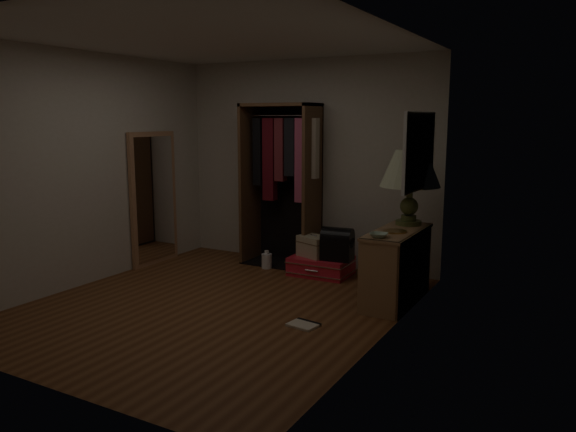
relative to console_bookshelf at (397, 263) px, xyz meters
The scene contains 13 objects.
ground 1.90m from the console_bookshelf, 146.04° to the right, with size 4.00×4.00×0.00m, color brown.
room_walls 2.08m from the console_bookshelf, 145.84° to the right, with size 3.52×4.02×2.60m.
console_bookshelf is the anchor object (origin of this frame).
open_wardrobe 2.08m from the console_bookshelf, 157.33° to the left, with size 1.00×0.50×2.05m.
floor_mirror 3.27m from the console_bookshelf, behind, with size 0.06×0.80×1.70m.
pink_suitcase 1.25m from the console_bookshelf, 155.46° to the left, with size 0.73×0.54×0.22m.
train_case 1.29m from the console_bookshelf, 158.07° to the left, with size 0.44×0.37×0.27m.
black_bag 1.00m from the console_bookshelf, 152.07° to the left, with size 0.38×0.27×0.39m.
table_lamp 0.99m from the console_bookshelf, 89.49° to the left, with size 0.78×0.78×0.79m.
brass_tray 0.38m from the console_bookshelf, 88.66° to the right, with size 0.30×0.30×0.01m.
ceramic_bowl 0.59m from the console_bookshelf, 95.99° to the right, with size 0.17×0.17×0.04m, color #96B49C.
white_jug 1.91m from the console_bookshelf, 166.45° to the left, with size 0.16×0.16×0.23m.
floor_book 1.27m from the console_bookshelf, 114.81° to the right, with size 0.29×0.25×0.02m.
Camera 1 is at (3.27, -4.39, 1.87)m, focal length 35.00 mm.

